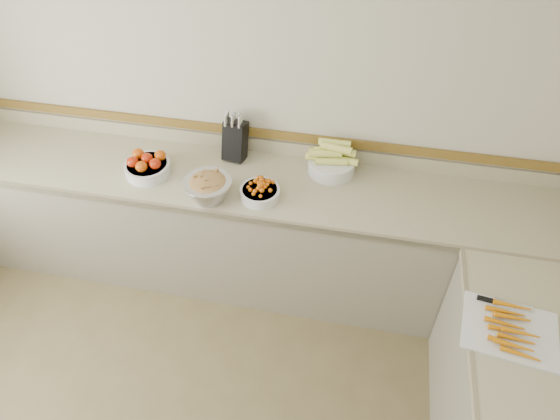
% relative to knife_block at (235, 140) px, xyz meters
% --- Properties ---
extents(back_wall, '(4.00, 0.00, 4.00)m').
position_rel_knife_block_xyz_m(back_wall, '(0.06, 0.10, 0.26)').
color(back_wall, '#B0AA91').
rests_on(back_wall, ground_plane).
extents(counter_back, '(4.00, 0.65, 1.08)m').
position_rel_knife_block_xyz_m(counter_back, '(0.06, -0.22, -0.58)').
color(counter_back, gray).
rests_on(counter_back, ground_plane).
extents(knife_block, '(0.16, 0.19, 0.34)m').
position_rel_knife_block_xyz_m(knife_block, '(0.00, 0.00, 0.00)').
color(knife_block, black).
rests_on(knife_block, counter_back).
extents(tomato_bowl, '(0.29, 0.29, 0.14)m').
position_rel_knife_block_xyz_m(tomato_bowl, '(-0.50, -0.28, -0.08)').
color(tomato_bowl, silver).
rests_on(tomato_bowl, counter_back).
extents(cherry_tomato_bowl, '(0.24, 0.24, 0.13)m').
position_rel_knife_block_xyz_m(cherry_tomato_bowl, '(0.24, -0.36, -0.09)').
color(cherry_tomato_bowl, silver).
rests_on(cherry_tomato_bowl, counter_back).
extents(corn_bowl, '(0.33, 0.30, 0.22)m').
position_rel_knife_block_xyz_m(corn_bowl, '(0.63, -0.02, -0.06)').
color(corn_bowl, silver).
rests_on(corn_bowl, counter_back).
extents(rhubarb_bowl, '(0.29, 0.29, 0.16)m').
position_rel_knife_block_xyz_m(rhubarb_bowl, '(-0.05, -0.43, -0.05)').
color(rhubarb_bowl, '#B2B2BA').
rests_on(rhubarb_bowl, counter_back).
extents(cutting_board, '(0.47, 0.39, 0.06)m').
position_rel_knife_block_xyz_m(cutting_board, '(1.60, -1.04, -0.12)').
color(cutting_board, beige).
rests_on(cutting_board, counter_right).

